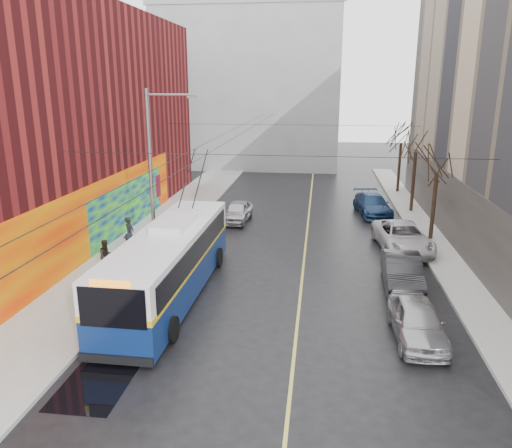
% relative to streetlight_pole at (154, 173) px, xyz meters
% --- Properties ---
extents(ground, '(140.00, 140.00, 0.00)m').
position_rel_streetlight_pole_xyz_m(ground, '(6.14, -10.00, -4.85)').
color(ground, black).
rests_on(ground, ground).
extents(sidewalk_left, '(4.00, 60.00, 0.15)m').
position_rel_streetlight_pole_xyz_m(sidewalk_left, '(-1.86, 2.00, -4.77)').
color(sidewalk_left, gray).
rests_on(sidewalk_left, ground).
extents(sidewalk_right, '(2.00, 60.00, 0.15)m').
position_rel_streetlight_pole_xyz_m(sidewalk_right, '(15.14, 2.00, -4.77)').
color(sidewalk_right, gray).
rests_on(sidewalk_right, ground).
extents(lane_line, '(0.12, 50.00, 0.01)m').
position_rel_streetlight_pole_xyz_m(lane_line, '(7.64, 4.00, -4.84)').
color(lane_line, '#BFB74C').
rests_on(lane_line, ground).
extents(building_left, '(12.11, 36.00, 14.00)m').
position_rel_streetlight_pole_xyz_m(building_left, '(-9.85, 3.99, 2.14)').
color(building_left, '#561114').
rests_on(building_left, ground).
extents(building_far, '(20.50, 12.10, 18.00)m').
position_rel_streetlight_pole_xyz_m(building_far, '(0.14, 34.99, 4.17)').
color(building_far, gray).
rests_on(building_far, ground).
extents(streetlight_pole, '(2.65, 0.60, 9.00)m').
position_rel_streetlight_pole_xyz_m(streetlight_pole, '(0.00, 0.00, 0.00)').
color(streetlight_pole, slate).
rests_on(streetlight_pole, ground).
extents(catenary_wires, '(18.00, 60.00, 0.22)m').
position_rel_streetlight_pole_xyz_m(catenary_wires, '(3.60, 4.77, 1.40)').
color(catenary_wires, black).
extents(tree_near, '(3.20, 3.20, 6.40)m').
position_rel_streetlight_pole_xyz_m(tree_near, '(15.14, 6.00, 0.13)').
color(tree_near, black).
rests_on(tree_near, ground).
extents(tree_mid, '(3.20, 3.20, 6.68)m').
position_rel_streetlight_pole_xyz_m(tree_mid, '(15.14, 13.00, 0.41)').
color(tree_mid, black).
rests_on(tree_mid, ground).
extents(tree_far, '(3.20, 3.20, 6.57)m').
position_rel_streetlight_pole_xyz_m(tree_far, '(15.14, 20.00, 0.30)').
color(tree_far, black).
rests_on(tree_far, ground).
extents(puddle, '(2.08, 3.78, 0.01)m').
position_rel_streetlight_pole_xyz_m(puddle, '(1.49, -10.65, -4.84)').
color(puddle, black).
rests_on(puddle, ground).
extents(pigeons_flying, '(4.37, 1.33, 1.88)m').
position_rel_streetlight_pole_xyz_m(pigeons_flying, '(3.59, 0.40, 1.84)').
color(pigeons_flying, slate).
extents(trolleybus, '(3.01, 12.36, 5.83)m').
position_rel_streetlight_pole_xyz_m(trolleybus, '(1.88, -4.00, -3.23)').
color(trolleybus, '#0A1D4F').
rests_on(trolleybus, ground).
extents(parked_car_a, '(1.86, 4.37, 1.47)m').
position_rel_streetlight_pole_xyz_m(parked_car_a, '(12.07, -6.66, -4.11)').
color(parked_car_a, '#A5A5AA').
rests_on(parked_car_a, ground).
extents(parked_car_b, '(1.80, 4.73, 1.54)m').
position_rel_streetlight_pole_xyz_m(parked_car_b, '(12.28, -1.66, -4.08)').
color(parked_car_b, '#252528').
rests_on(parked_car_b, ground).
extents(parked_car_c, '(3.23, 5.88, 1.56)m').
position_rel_streetlight_pole_xyz_m(parked_car_c, '(13.14, 3.99, -4.07)').
color(parked_car_c, silver).
rests_on(parked_car_c, ground).
extents(parked_car_d, '(2.82, 5.40, 1.49)m').
position_rel_streetlight_pole_xyz_m(parked_car_d, '(12.21, 12.01, -4.10)').
color(parked_car_d, navy).
rests_on(parked_car_d, ground).
extents(following_car, '(1.95, 4.21, 1.40)m').
position_rel_streetlight_pole_xyz_m(following_car, '(2.75, 8.93, -4.15)').
color(following_car, '#B2B2B7').
rests_on(following_car, ground).
extents(pedestrian_a, '(0.46, 0.69, 1.89)m').
position_rel_streetlight_pole_xyz_m(pedestrian_a, '(-2.19, 1.67, -3.75)').
color(pedestrian_a, black).
rests_on(pedestrian_a, sidewalk_left).
extents(pedestrian_b, '(1.02, 1.03, 1.67)m').
position_rel_streetlight_pole_xyz_m(pedestrian_b, '(-2.01, -1.91, -3.86)').
color(pedestrian_b, black).
rests_on(pedestrian_b, sidewalk_left).
extents(pedestrian_c, '(1.11, 1.07, 1.52)m').
position_rel_streetlight_pole_xyz_m(pedestrian_c, '(-1.49, -0.19, -3.94)').
color(pedestrian_c, black).
rests_on(pedestrian_c, sidewalk_left).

